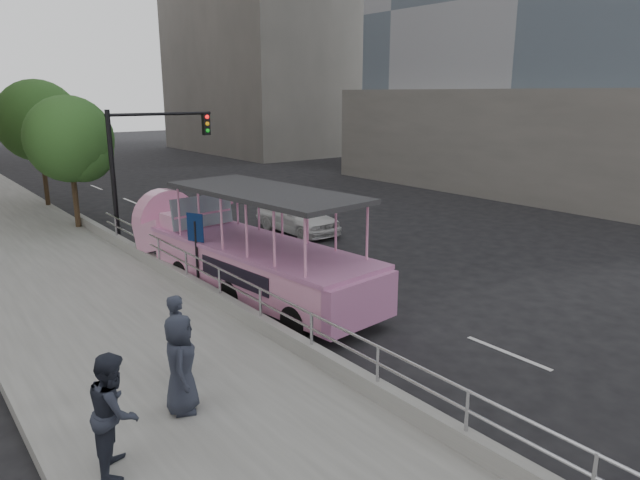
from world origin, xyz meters
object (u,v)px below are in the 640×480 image
pedestrian_mid (114,411)px  street_tree_far (41,124)px  pedestrian_far (181,364)px  traffic_signal (143,155)px  car (297,216)px  street_tree_near (72,143)px  parking_sign (196,245)px  pedestrian_near (179,338)px  duck_boat (239,253)px

pedestrian_mid → street_tree_far: size_ratio=0.29×
pedestrian_far → traffic_signal: (4.41, 12.67, 2.30)m
car → street_tree_near: (-7.31, 5.49, 3.08)m
car → street_tree_near: size_ratio=0.76×
parking_sign → pedestrian_mid: bearing=-124.5°
pedestrian_near → street_tree_far: street_tree_far is taller
parking_sign → street_tree_near: street_tree_near is taller
car → pedestrian_mid: size_ratio=2.34×
parking_sign → traffic_signal: 7.16m
pedestrian_near → pedestrian_mid: (-1.90, -1.96, 0.05)m
traffic_signal → street_tree_far: bearing=98.4°
pedestrian_far → street_tree_near: 16.55m
pedestrian_near → parking_sign: parking_sign is taller
pedestrian_mid → parking_sign: (4.63, 6.74, 0.37)m
pedestrian_mid → street_tree_near: street_tree_near is taller
pedestrian_mid → traffic_signal: (5.84, 13.53, 2.27)m
duck_boat → street_tree_far: (-1.42, 16.47, 3.11)m
pedestrian_near → parking_sign: bearing=-18.8°
duck_boat → pedestrian_mid: duck_boat is taller
pedestrian_near → pedestrian_mid: size_ratio=0.95×
parking_sign → street_tree_far: size_ratio=0.39×
pedestrian_far → pedestrian_near: bearing=4.0°
traffic_signal → car: bearing=-19.8°
car → pedestrian_near: (-9.66, -9.52, 0.44)m
car → street_tree_far: (-7.11, 11.49, 3.57)m
traffic_signal → street_tree_near: size_ratio=0.91×
parking_sign → street_tree_near: 10.47m
duck_boat → pedestrian_mid: 8.75m
pedestrian_far → parking_sign: parking_sign is taller
pedestrian_near → traffic_signal: size_ratio=0.34×
pedestrian_near → parking_sign: (2.73, 4.78, 0.42)m
car → traffic_signal: traffic_signal is taller
duck_boat → pedestrian_far: (-4.43, -5.63, 0.00)m
pedestrian_mid → street_tree_far: street_tree_far is taller
parking_sign → duck_boat: bearing=-11.4°
pedestrian_mid → pedestrian_far: 1.68m
car → pedestrian_far: bearing=-133.9°
pedestrian_near → street_tree_far: size_ratio=0.27×
traffic_signal → duck_boat: bearing=-89.8°
pedestrian_near → pedestrian_mid: pedestrian_mid is taller
traffic_signal → street_tree_far: 9.57m
parking_sign → street_tree_near: (-0.38, 10.22, 2.22)m
street_tree_near → street_tree_far: street_tree_far is taller
car → traffic_signal: 6.67m
street_tree_far → pedestrian_far: bearing=-97.8°
pedestrian_mid → pedestrian_far: bearing=-34.6°
pedestrian_far → parking_sign: (3.19, 5.88, 0.39)m
pedestrian_near → street_tree_far: 21.39m
pedestrian_mid → street_tree_near: size_ratio=0.32×
duck_boat → parking_sign: (-1.24, 0.25, 0.40)m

